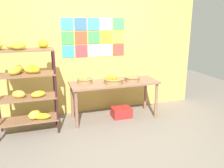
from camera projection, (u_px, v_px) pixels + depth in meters
name	position (u px, v px, depth m)	size (l,w,h in m)	color
ground	(118.00, 148.00, 3.56)	(9.20, 9.20, 0.00)	slate
back_wall_with_art	(91.00, 46.00, 4.69)	(4.61, 0.07, 2.75)	gold
banana_shelf_unit	(26.00, 79.00, 3.81)	(0.97, 0.45, 1.57)	#39181C
display_table	(114.00, 86.00, 4.49)	(1.69, 0.60, 0.74)	#835D48
fruit_basket_back_left	(113.00, 80.00, 4.33)	(0.37, 0.37, 0.15)	olive
fruit_basket_back_right	(132.00, 78.00, 4.49)	(0.30, 0.30, 0.12)	#916848
fruit_basket_centre	(85.00, 80.00, 4.35)	(0.30, 0.30, 0.12)	olive
produce_crate_under_table	(121.00, 112.00, 4.66)	(0.38, 0.29, 0.20)	#AD2422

